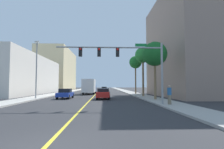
{
  "coord_description": "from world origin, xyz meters",
  "views": [
    {
      "loc": [
        1.83,
        -5.65,
        1.93
      ],
      "look_at": [
        2.79,
        16.75,
        3.25
      ],
      "focal_mm": 28.79,
      "sensor_mm": 36.0,
      "label": 1
    }
  ],
  "objects_px": {
    "car_red": "(104,93)",
    "car_gray": "(104,89)",
    "street_lamp": "(36,66)",
    "palm_near": "(155,54)",
    "traffic_signal_mast": "(125,58)",
    "palm_far": "(135,63)",
    "pedestrian": "(169,95)",
    "car_blue": "(65,94)",
    "delivery_truck": "(89,86)",
    "palm_mid": "(143,56)"
  },
  "relations": [
    {
      "from": "palm_mid",
      "to": "pedestrian",
      "type": "distance_m",
      "value": 14.37
    },
    {
      "from": "traffic_signal_mast",
      "to": "car_gray",
      "type": "relative_size",
      "value": 2.31
    },
    {
      "from": "delivery_truck",
      "to": "car_blue",
      "type": "bearing_deg",
      "value": -99.95
    },
    {
      "from": "palm_near",
      "to": "car_gray",
      "type": "xyz_separation_m",
      "value": [
        -6.46,
        35.98,
        -5.1
      ]
    },
    {
      "from": "palm_near",
      "to": "pedestrian",
      "type": "distance_m",
      "value": 7.55
    },
    {
      "from": "palm_near",
      "to": "car_gray",
      "type": "relative_size",
      "value": 1.69
    },
    {
      "from": "palm_near",
      "to": "car_blue",
      "type": "xyz_separation_m",
      "value": [
        -11.93,
        3.67,
        -5.09
      ]
    },
    {
      "from": "traffic_signal_mast",
      "to": "palm_near",
      "type": "xyz_separation_m",
      "value": [
        4.42,
        5.7,
        1.36
      ]
    },
    {
      "from": "palm_near",
      "to": "car_blue",
      "type": "bearing_deg",
      "value": 162.89
    },
    {
      "from": "car_gray",
      "to": "car_red",
      "type": "bearing_deg",
      "value": -91.68
    },
    {
      "from": "traffic_signal_mast",
      "to": "delivery_truck",
      "type": "xyz_separation_m",
      "value": [
        -5.12,
        21.96,
        -2.8
      ]
    },
    {
      "from": "street_lamp",
      "to": "car_blue",
      "type": "xyz_separation_m",
      "value": [
        3.63,
        1.4,
        -3.73
      ]
    },
    {
      "from": "palm_near",
      "to": "car_red",
      "type": "distance_m",
      "value": 8.63
    },
    {
      "from": "car_red",
      "to": "delivery_truck",
      "type": "xyz_separation_m",
      "value": [
        -3.07,
        13.61,
        0.89
      ]
    },
    {
      "from": "delivery_truck",
      "to": "pedestrian",
      "type": "relative_size",
      "value": 4.76
    },
    {
      "from": "palm_far",
      "to": "street_lamp",
      "type": "bearing_deg",
      "value": -141.77
    },
    {
      "from": "street_lamp",
      "to": "palm_mid",
      "type": "bearing_deg",
      "value": 17.84
    },
    {
      "from": "traffic_signal_mast",
      "to": "palm_mid",
      "type": "relative_size",
      "value": 1.22
    },
    {
      "from": "car_gray",
      "to": "palm_near",
      "type": "bearing_deg",
      "value": -81.48
    },
    {
      "from": "palm_far",
      "to": "pedestrian",
      "type": "height_order",
      "value": "palm_far"
    },
    {
      "from": "car_gray",
      "to": "delivery_truck",
      "type": "height_order",
      "value": "delivery_truck"
    },
    {
      "from": "delivery_truck",
      "to": "pedestrian",
      "type": "bearing_deg",
      "value": -66.63
    },
    {
      "from": "palm_far",
      "to": "car_blue",
      "type": "xyz_separation_m",
      "value": [
        -12.02,
        -10.93,
        -5.85
      ]
    },
    {
      "from": "palm_mid",
      "to": "car_blue",
      "type": "relative_size",
      "value": 2.0
    },
    {
      "from": "street_lamp",
      "to": "car_red",
      "type": "bearing_deg",
      "value": 2.43
    },
    {
      "from": "palm_mid",
      "to": "palm_near",
      "type": "bearing_deg",
      "value": -90.59
    },
    {
      "from": "traffic_signal_mast",
      "to": "car_red",
      "type": "bearing_deg",
      "value": 103.84
    },
    {
      "from": "car_red",
      "to": "car_gray",
      "type": "relative_size",
      "value": 1.01
    },
    {
      "from": "delivery_truck",
      "to": "traffic_signal_mast",
      "type": "bearing_deg",
      "value": -76.1
    },
    {
      "from": "car_blue",
      "to": "car_gray",
      "type": "distance_m",
      "value": 32.77
    },
    {
      "from": "car_red",
      "to": "pedestrian",
      "type": "relative_size",
      "value": 2.45
    },
    {
      "from": "palm_mid",
      "to": "car_red",
      "type": "xyz_separation_m",
      "value": [
        -6.55,
        -4.64,
        -6.07
      ]
    },
    {
      "from": "palm_mid",
      "to": "pedestrian",
      "type": "xyz_separation_m",
      "value": [
        -0.42,
        -13.14,
        -5.8
      ]
    },
    {
      "from": "car_gray",
      "to": "traffic_signal_mast",
      "type": "bearing_deg",
      "value": -88.85
    },
    {
      "from": "street_lamp",
      "to": "car_red",
      "type": "height_order",
      "value": "street_lamp"
    },
    {
      "from": "car_red",
      "to": "traffic_signal_mast",
      "type": "bearing_deg",
      "value": -73.31
    },
    {
      "from": "car_red",
      "to": "street_lamp",
      "type": "bearing_deg",
      "value": -174.72
    },
    {
      "from": "car_red",
      "to": "pedestrian",
      "type": "bearing_deg",
      "value": -51.32
    },
    {
      "from": "car_blue",
      "to": "traffic_signal_mast",
      "type": "bearing_deg",
      "value": -50.52
    },
    {
      "from": "traffic_signal_mast",
      "to": "car_red",
      "type": "distance_m",
      "value": 9.36
    },
    {
      "from": "palm_far",
      "to": "palm_mid",
      "type": "bearing_deg",
      "value": -90.17
    },
    {
      "from": "street_lamp",
      "to": "car_red",
      "type": "xyz_separation_m",
      "value": [
        9.08,
        0.39,
        -3.68
      ]
    },
    {
      "from": "palm_near",
      "to": "pedestrian",
      "type": "bearing_deg",
      "value": -93.38
    },
    {
      "from": "traffic_signal_mast",
      "to": "palm_far",
      "type": "height_order",
      "value": "palm_far"
    },
    {
      "from": "car_gray",
      "to": "delivery_truck",
      "type": "bearing_deg",
      "value": -100.54
    },
    {
      "from": "palm_near",
      "to": "palm_mid",
      "type": "bearing_deg",
      "value": 89.41
    },
    {
      "from": "palm_near",
      "to": "delivery_truck",
      "type": "height_order",
      "value": "palm_near"
    },
    {
      "from": "palm_far",
      "to": "delivery_truck",
      "type": "distance_m",
      "value": 10.95
    },
    {
      "from": "palm_mid",
      "to": "street_lamp",
      "type": "bearing_deg",
      "value": -162.16
    },
    {
      "from": "street_lamp",
      "to": "palm_far",
      "type": "xyz_separation_m",
      "value": [
        15.65,
        12.33,
        2.12
      ]
    }
  ]
}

